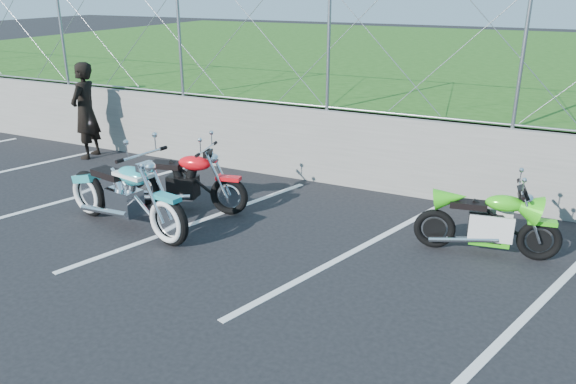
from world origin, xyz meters
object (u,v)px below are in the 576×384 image
at_px(naked_orange, 186,183).
at_px(sportbike_green, 489,225).
at_px(person_standing, 85,111).
at_px(cruiser_turquoise, 127,198).

distance_m(naked_orange, sportbike_green, 4.45).
height_order(naked_orange, person_standing, person_standing).
xyz_separation_m(cruiser_turquoise, naked_orange, (0.30, 0.99, -0.05)).
relative_size(cruiser_turquoise, sportbike_green, 1.33).
xyz_separation_m(naked_orange, person_standing, (-3.47, 1.52, 0.52)).
bearing_deg(person_standing, cruiser_turquoise, 39.10).
distance_m(sportbike_green, person_standing, 7.98).
bearing_deg(sportbike_green, person_standing, 163.30).
height_order(cruiser_turquoise, person_standing, person_standing).
distance_m(cruiser_turquoise, naked_orange, 1.04).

